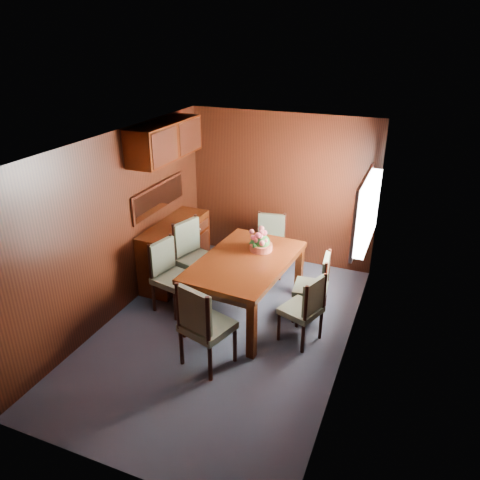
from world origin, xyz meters
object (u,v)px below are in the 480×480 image
at_px(sideboard, 175,251).
at_px(chair_left_near, 169,271).
at_px(chair_head, 202,322).
at_px(chair_right_near, 306,306).
at_px(dining_table, 245,267).
at_px(flower_centerpiece, 261,240).

bearing_deg(sideboard, chair_left_near, -66.18).
xyz_separation_m(sideboard, chair_head, (1.31, -1.72, 0.14)).
height_order(chair_right_near, chair_head, chair_head).
relative_size(chair_right_near, chair_head, 0.85).
bearing_deg(chair_left_near, sideboard, -143.46).
relative_size(sideboard, chair_left_near, 1.41).
bearing_deg(sideboard, dining_table, -21.35).
bearing_deg(sideboard, chair_head, -52.72).
xyz_separation_m(chair_left_near, chair_right_near, (1.91, -0.08, -0.04)).
bearing_deg(flower_centerpiece, chair_head, -94.95).
xyz_separation_m(dining_table, chair_right_near, (0.91, -0.32, -0.19)).
xyz_separation_m(sideboard, chair_left_near, (0.34, -0.76, 0.10)).
height_order(chair_head, flower_centerpiece, flower_centerpiece).
distance_m(chair_right_near, flower_centerpiece, 1.14).
height_order(dining_table, chair_right_near, chair_right_near).
xyz_separation_m(chair_left_near, chair_head, (0.97, -0.95, 0.04)).
bearing_deg(dining_table, chair_left_near, -162.31).
relative_size(chair_left_near, chair_head, 0.93).
distance_m(dining_table, chair_right_near, 0.98).
bearing_deg(chair_right_near, chair_head, 153.25).
xyz_separation_m(chair_right_near, chair_head, (-0.94, -0.88, 0.09)).
bearing_deg(chair_right_near, flower_centerpiece, 71.55).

